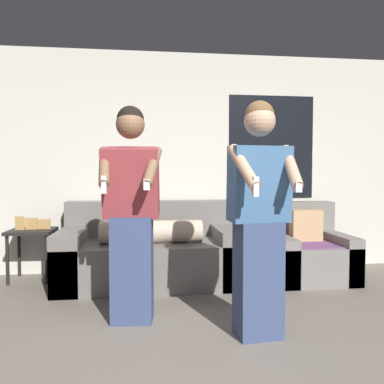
% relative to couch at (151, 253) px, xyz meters
% --- Properties ---
extents(wall_back, '(5.91, 0.07, 2.70)m').
position_rel_couch_xyz_m(wall_back, '(0.45, 0.52, 1.03)').
color(wall_back, beige).
rests_on(wall_back, ground_plane).
extents(couch, '(1.97, 0.96, 0.89)m').
position_rel_couch_xyz_m(couch, '(0.00, 0.00, 0.00)').
color(couch, slate).
rests_on(couch, ground_plane).
extents(armchair, '(0.88, 0.86, 0.86)m').
position_rel_couch_xyz_m(armchair, '(1.79, -0.04, -0.02)').
color(armchair, slate).
rests_on(armchair, ground_plane).
extents(side_table, '(0.49, 0.45, 0.73)m').
position_rel_couch_xyz_m(side_table, '(-1.35, 0.23, 0.18)').
color(side_table, black).
rests_on(side_table, ground_plane).
extents(person_left, '(0.50, 0.52, 1.74)m').
position_rel_couch_xyz_m(person_left, '(-0.17, -1.13, 0.57)').
color(person_left, '#384770').
rests_on(person_left, ground_plane).
extents(person_right, '(0.49, 0.49, 1.74)m').
position_rel_couch_xyz_m(person_right, '(0.77, -1.51, 0.57)').
color(person_right, '#384770').
rests_on(person_right, ground_plane).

